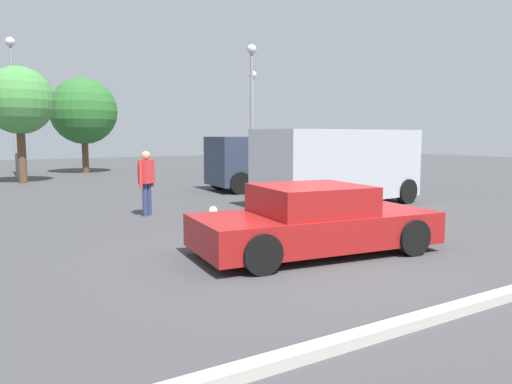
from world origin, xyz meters
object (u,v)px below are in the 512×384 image
at_px(light_post_mid, 253,102).
at_px(dog, 214,214).
at_px(van_white, 338,165).
at_px(light_post_far, 252,88).
at_px(sedan_foreground, 314,222).
at_px(pedestrian, 146,177).
at_px(light_post_near, 12,84).
at_px(suv_dark, 269,161).

bearing_deg(light_post_mid, dog, -124.32).
distance_m(van_white, light_post_far, 9.54).
height_order(sedan_foreground, light_post_far, light_post_far).
height_order(dog, pedestrian, pedestrian).
bearing_deg(light_post_far, light_post_mid, 58.05).
xyz_separation_m(dog, light_post_mid, (10.19, 14.93, 3.71)).
distance_m(sedan_foreground, light_post_mid, 20.91).
height_order(dog, light_post_near, light_post_near).
bearing_deg(light_post_mid, light_post_near, 170.66).
xyz_separation_m(dog, pedestrian, (-0.77, 2.31, 0.72)).
relative_size(sedan_foreground, suv_dark, 0.96).
bearing_deg(light_post_near, suv_dark, -55.31).
bearing_deg(light_post_far, pedestrian, -135.88).
bearing_deg(suv_dark, light_post_near, 129.25).
distance_m(sedan_foreground, van_white, 6.21).
bearing_deg(light_post_far, suv_dark, -112.65).
xyz_separation_m(pedestrian, light_post_far, (7.82, 7.58, 3.25)).
xyz_separation_m(van_white, suv_dark, (0.63, 4.75, -0.11)).
bearing_deg(sedan_foreground, pedestrian, 109.10).
height_order(suv_dark, pedestrian, suv_dark).
bearing_deg(van_white, suv_dark, -101.15).
xyz_separation_m(sedan_foreground, light_post_far, (6.68, 13.10, 3.69)).
bearing_deg(van_white, light_post_far, -108.30).
relative_size(van_white, light_post_mid, 0.91).
distance_m(pedestrian, light_post_near, 15.18).
bearing_deg(dog, van_white, -52.22).
height_order(light_post_mid, light_post_far, light_post_far).
bearing_deg(light_post_far, dog, -125.48).
xyz_separation_m(pedestrian, light_post_mid, (10.96, 12.62, 2.99)).
height_order(suv_dark, light_post_mid, light_post_mid).
bearing_deg(pedestrian, suv_dark, -94.39).
xyz_separation_m(sedan_foreground, dog, (-0.37, 3.21, -0.28)).
relative_size(suv_dark, light_post_mid, 0.81).
bearing_deg(pedestrian, sedan_foreground, 157.02).
bearing_deg(dog, sedan_foreground, -149.14).
height_order(pedestrian, light_post_mid, light_post_mid).
distance_m(van_white, suv_dark, 4.80).
xyz_separation_m(suv_dark, light_post_mid, (4.81, 9.04, 2.89)).
xyz_separation_m(van_white, light_post_far, (2.30, 8.75, 3.04)).
distance_m(suv_dark, light_post_mid, 10.64).
distance_m(sedan_foreground, dog, 3.24).
relative_size(suv_dark, light_post_near, 0.69).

